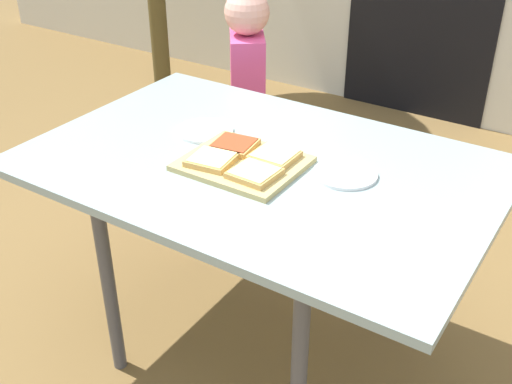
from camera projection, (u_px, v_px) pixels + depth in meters
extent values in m
plane|color=brown|center=(259.00, 343.00, 2.23)|extent=(16.00, 16.00, 0.00)
cube|color=#8FA5A6|center=(260.00, 165.00, 1.87)|extent=(1.37, 0.91, 0.03)
cylinder|color=#4C4C51|center=(108.00, 284.00, 1.97)|extent=(0.04, 0.04, 0.70)
cylinder|color=#4C4C51|center=(299.00, 374.00, 1.65)|extent=(0.04, 0.04, 0.70)
cylinder|color=#4C4C51|center=(233.00, 190.00, 2.46)|extent=(0.04, 0.04, 0.70)
cylinder|color=#4C4C51|center=(398.00, 246.00, 2.14)|extent=(0.04, 0.04, 0.70)
cube|color=tan|center=(243.00, 163.00, 1.83)|extent=(0.34, 0.29, 0.02)
cube|color=tan|center=(234.00, 145.00, 1.90)|extent=(0.14, 0.14, 0.02)
cube|color=#B04122|center=(234.00, 142.00, 1.89)|extent=(0.13, 0.12, 0.00)
cube|color=tan|center=(254.00, 173.00, 1.75)|extent=(0.13, 0.12, 0.02)
cube|color=#F2E98F|center=(254.00, 170.00, 1.74)|extent=(0.12, 0.11, 0.00)
cube|color=tan|center=(212.00, 160.00, 1.82)|extent=(0.14, 0.13, 0.02)
cube|color=#F2E98F|center=(211.00, 157.00, 1.81)|extent=(0.13, 0.12, 0.00)
cube|color=tan|center=(274.00, 156.00, 1.84)|extent=(0.12, 0.12, 0.02)
cube|color=#F2E98F|center=(275.00, 153.00, 1.83)|extent=(0.11, 0.11, 0.00)
cylinder|color=white|center=(205.00, 131.00, 2.03)|extent=(0.18, 0.18, 0.01)
cylinder|color=white|center=(345.00, 174.00, 1.79)|extent=(0.18, 0.18, 0.01)
cylinder|color=#473645|center=(247.00, 152.00, 2.94)|extent=(0.09, 0.09, 0.52)
cylinder|color=#473645|center=(249.00, 167.00, 2.82)|extent=(0.09, 0.09, 0.52)
cube|color=#E54C8C|center=(247.00, 72.00, 2.67)|extent=(0.25, 0.28, 0.32)
sphere|color=#E8A491|center=(247.00, 12.00, 2.54)|extent=(0.18, 0.18, 0.18)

